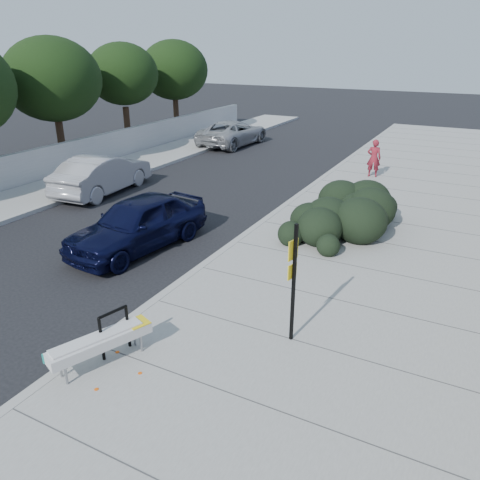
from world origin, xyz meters
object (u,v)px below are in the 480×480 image
(sedan_navy, at_px, (138,223))
(wagon_silver, at_px, (103,174))
(bench, at_px, (101,342))
(pedestrian, at_px, (374,158))
(bike_rack, at_px, (114,328))
(sign_post, at_px, (293,276))
(suv_silver, at_px, (233,133))

(sedan_navy, xyz_separation_m, wagon_silver, (-5.00, 3.91, -0.01))
(bench, xyz_separation_m, pedestrian, (1.35, 16.06, 0.37))
(bike_rack, xyz_separation_m, pedestrian, (1.35, 15.67, 0.28))
(sedan_navy, height_order, pedestrian, pedestrian)
(wagon_silver, bearing_deg, pedestrian, -147.57)
(bike_rack, xyz_separation_m, sign_post, (2.84, 2.00, 0.87))
(bike_rack, distance_m, suv_silver, 21.38)
(suv_silver, distance_m, pedestrian, 10.31)
(sign_post, distance_m, wagon_silver, 12.72)
(sign_post, xyz_separation_m, suv_silver, (-10.94, 17.78, -0.84))
(sign_post, height_order, suv_silver, sign_post)
(suv_silver, bearing_deg, bench, 114.75)
(sedan_navy, xyz_separation_m, pedestrian, (4.45, 11.13, 0.19))
(bench, distance_m, sign_post, 3.83)
(sedan_navy, height_order, wagon_silver, sedan_navy)
(sign_post, relative_size, pedestrian, 1.49)
(bike_rack, bearing_deg, suv_silver, 127.56)
(sign_post, height_order, sedan_navy, sign_post)
(bike_rack, distance_m, sign_post, 3.58)
(bike_rack, relative_size, wagon_silver, 0.20)
(sign_post, bearing_deg, bench, -125.47)
(wagon_silver, xyz_separation_m, suv_silver, (0.00, 11.34, -0.05))
(bench, relative_size, sign_post, 0.78)
(bike_rack, xyz_separation_m, sedan_navy, (-3.10, 4.54, 0.08))
(wagon_silver, bearing_deg, sedan_navy, 137.03)
(bench, xyz_separation_m, suv_silver, (-8.10, 20.17, 0.12))
(sedan_navy, relative_size, wagon_silver, 0.98)
(bench, xyz_separation_m, sign_post, (2.84, 2.39, 0.96))
(sedan_navy, xyz_separation_m, suv_silver, (-5.00, 15.24, -0.06))
(bench, height_order, wagon_silver, wagon_silver)
(bike_rack, height_order, sign_post, sign_post)
(bench, relative_size, wagon_silver, 0.41)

